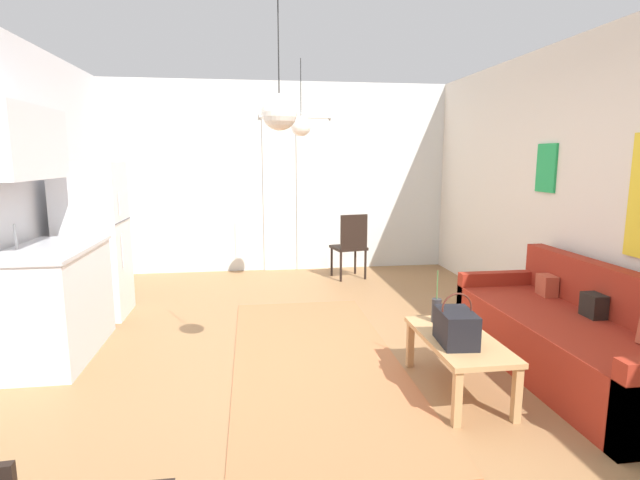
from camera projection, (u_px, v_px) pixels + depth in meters
The scene contains 13 objects.
ground_plane at pixel (311, 381), 3.73m from camera, with size 5.48×7.84×0.10m, color #996D44.
wall_back at pixel (281, 178), 7.08m from camera, with size 5.08×0.13×2.70m.
wall_right at pixel (625, 195), 3.83m from camera, with size 0.12×7.44×2.70m.
area_rug at pixel (316, 361), 3.98m from camera, with size 1.32×3.20×0.01m, color #B26B42.
couch at pixel (577, 340), 3.71m from camera, with size 0.84×2.14×0.82m.
coffee_table at pixel (458, 345), 3.42m from camera, with size 0.47×0.97×0.40m.
bamboo_vase at pixel (436, 310), 3.71m from camera, with size 0.07×0.07×0.40m.
handbag at pixel (456, 327), 3.27m from camera, with size 0.25×0.35×0.35m.
refrigerator at pixel (94, 240), 5.00m from camera, with size 0.63×0.61×1.60m.
kitchen_counter at pixel (47, 267), 3.97m from camera, with size 0.62×1.22×2.04m.
accent_chair at pixel (351, 243), 6.62m from camera, with size 0.49×0.48×0.89m.
pendant_lamp_near at pixel (279, 112), 3.03m from camera, with size 0.23×0.23×0.90m.
pendant_lamp_far at pixel (301, 126), 5.40m from camera, with size 0.23×0.23×0.83m.
Camera 1 is at (-0.42, -3.47, 1.64)m, focal length 27.41 mm.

